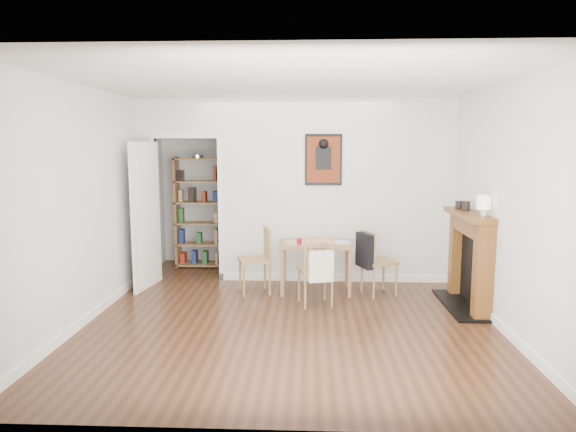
{
  "coord_description": "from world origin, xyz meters",
  "views": [
    {
      "loc": [
        0.22,
        -5.9,
        1.95
      ],
      "look_at": [
        -0.07,
        0.6,
        1.05
      ],
      "focal_mm": 32.0,
      "sensor_mm": 36.0,
      "label": 1
    }
  ],
  "objects_px": {
    "chair_left": "(255,261)",
    "fireplace": "(471,257)",
    "ceramic_jar_b": "(459,205)",
    "orange_fruit": "(328,239)",
    "mantel_lamp": "(484,204)",
    "chair_right": "(378,261)",
    "chair_front": "(316,270)",
    "notebook": "(339,242)",
    "ceramic_jar_a": "(466,206)",
    "dining_table": "(316,249)",
    "red_glass": "(299,241)",
    "bookshelf": "(199,213)"
  },
  "relations": [
    {
      "from": "bookshelf",
      "to": "fireplace",
      "type": "bearing_deg",
      "value": -27.27
    },
    {
      "from": "orange_fruit",
      "to": "ceramic_jar_a",
      "type": "height_order",
      "value": "ceramic_jar_a"
    },
    {
      "from": "chair_front",
      "to": "dining_table",
      "type": "bearing_deg",
      "value": 89.36
    },
    {
      "from": "dining_table",
      "to": "red_glass",
      "type": "xyz_separation_m",
      "value": [
        -0.22,
        -0.1,
        0.12
      ]
    },
    {
      "from": "chair_front",
      "to": "mantel_lamp",
      "type": "height_order",
      "value": "mantel_lamp"
    },
    {
      "from": "fireplace",
      "to": "notebook",
      "type": "height_order",
      "value": "fireplace"
    },
    {
      "from": "dining_table",
      "to": "red_glass",
      "type": "height_order",
      "value": "red_glass"
    },
    {
      "from": "chair_right",
      "to": "bookshelf",
      "type": "xyz_separation_m",
      "value": [
        -2.67,
        1.45,
        0.43
      ]
    },
    {
      "from": "ceramic_jar_b",
      "to": "mantel_lamp",
      "type": "bearing_deg",
      "value": -83.55
    },
    {
      "from": "chair_left",
      "to": "ceramic_jar_b",
      "type": "bearing_deg",
      "value": -3.83
    },
    {
      "from": "bookshelf",
      "to": "orange_fruit",
      "type": "distance_m",
      "value": 2.4
    },
    {
      "from": "red_glass",
      "to": "ceramic_jar_a",
      "type": "relative_size",
      "value": 0.69
    },
    {
      "from": "dining_table",
      "to": "chair_left",
      "type": "distance_m",
      "value": 0.83
    },
    {
      "from": "mantel_lamp",
      "to": "chair_right",
      "type": "bearing_deg",
      "value": 139.84
    },
    {
      "from": "notebook",
      "to": "mantel_lamp",
      "type": "bearing_deg",
      "value": -32.95
    },
    {
      "from": "red_glass",
      "to": "ceramic_jar_b",
      "type": "bearing_deg",
      "value": -5.04
    },
    {
      "from": "fireplace",
      "to": "ceramic_jar_a",
      "type": "bearing_deg",
      "value": 108.44
    },
    {
      "from": "chair_right",
      "to": "chair_front",
      "type": "distance_m",
      "value": 0.95
    },
    {
      "from": "chair_right",
      "to": "chair_front",
      "type": "relative_size",
      "value": 0.99
    },
    {
      "from": "chair_left",
      "to": "bookshelf",
      "type": "height_order",
      "value": "bookshelf"
    },
    {
      "from": "chair_left",
      "to": "fireplace",
      "type": "distance_m",
      "value": 2.71
    },
    {
      "from": "bookshelf",
      "to": "ceramic_jar_a",
      "type": "xyz_separation_m",
      "value": [
        3.68,
        -1.78,
        0.34
      ]
    },
    {
      "from": "chair_right",
      "to": "fireplace",
      "type": "relative_size",
      "value": 0.68
    },
    {
      "from": "chair_right",
      "to": "notebook",
      "type": "bearing_deg",
      "value": 166.0
    },
    {
      "from": "chair_front",
      "to": "orange_fruit",
      "type": "distance_m",
      "value": 0.73
    },
    {
      "from": "dining_table",
      "to": "fireplace",
      "type": "bearing_deg",
      "value": -16.6
    },
    {
      "from": "ceramic_jar_a",
      "to": "chair_right",
      "type": "bearing_deg",
      "value": 161.76
    },
    {
      "from": "fireplace",
      "to": "orange_fruit",
      "type": "xyz_separation_m",
      "value": [
        -1.7,
        0.65,
        0.09
      ]
    },
    {
      "from": "fireplace",
      "to": "mantel_lamp",
      "type": "xyz_separation_m",
      "value": [
        -0.01,
        -0.41,
        0.69
      ]
    },
    {
      "from": "mantel_lamp",
      "to": "ceramic_jar_a",
      "type": "xyz_separation_m",
      "value": [
        -0.03,
        0.54,
        -0.09
      ]
    },
    {
      "from": "fireplace",
      "to": "bookshelf",
      "type": "bearing_deg",
      "value": 152.73
    },
    {
      "from": "fireplace",
      "to": "ceramic_jar_b",
      "type": "bearing_deg",
      "value": 108.46
    },
    {
      "from": "dining_table",
      "to": "chair_left",
      "type": "relative_size",
      "value": 1.11
    },
    {
      "from": "chair_left",
      "to": "fireplace",
      "type": "relative_size",
      "value": 0.71
    },
    {
      "from": "red_glass",
      "to": "chair_right",
      "type": "bearing_deg",
      "value": 0.78
    },
    {
      "from": "chair_right",
      "to": "red_glass",
      "type": "relative_size",
      "value": 10.41
    },
    {
      "from": "chair_front",
      "to": "ceramic_jar_b",
      "type": "bearing_deg",
      "value": 9.27
    },
    {
      "from": "fireplace",
      "to": "red_glass",
      "type": "bearing_deg",
      "value": 167.77
    },
    {
      "from": "orange_fruit",
      "to": "mantel_lamp",
      "type": "distance_m",
      "value": 2.07
    },
    {
      "from": "ceramic_jar_a",
      "to": "red_glass",
      "type": "bearing_deg",
      "value": 171.15
    },
    {
      "from": "ceramic_jar_a",
      "to": "chair_left",
      "type": "bearing_deg",
      "value": 173.17
    },
    {
      "from": "bookshelf",
      "to": "fireplace",
      "type": "height_order",
      "value": "bookshelf"
    },
    {
      "from": "chair_front",
      "to": "bookshelf",
      "type": "distance_m",
      "value": 2.71
    },
    {
      "from": "fireplace",
      "to": "ceramic_jar_b",
      "type": "height_order",
      "value": "ceramic_jar_b"
    },
    {
      "from": "notebook",
      "to": "chair_left",
      "type": "bearing_deg",
      "value": -172.68
    },
    {
      "from": "chair_left",
      "to": "ceramic_jar_b",
      "type": "height_order",
      "value": "ceramic_jar_b"
    },
    {
      "from": "chair_right",
      "to": "mantel_lamp",
      "type": "distance_m",
      "value": 1.61
    },
    {
      "from": "chair_left",
      "to": "fireplace",
      "type": "xyz_separation_m",
      "value": [
        2.67,
        -0.45,
        0.18
      ]
    },
    {
      "from": "red_glass",
      "to": "ceramic_jar_b",
      "type": "xyz_separation_m",
      "value": [
        1.99,
        -0.18,
        0.51
      ]
    },
    {
      "from": "chair_left",
      "to": "ceramic_jar_a",
      "type": "bearing_deg",
      "value": -6.83
    }
  ]
}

